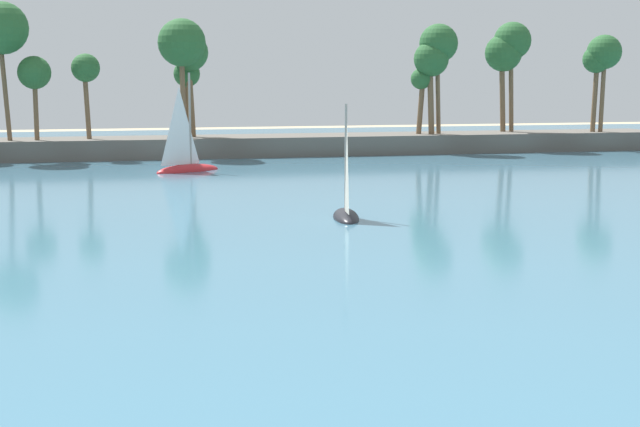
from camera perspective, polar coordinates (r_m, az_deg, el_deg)
name	(u,v)px	position (r m, az deg, el deg)	size (l,w,h in m)	color
sea	(131,181)	(67.09, -11.32, 1.95)	(220.00, 115.75, 0.06)	teal
palm_headland	(173,115)	(84.65, -8.83, 5.86)	(101.30, 6.13, 13.29)	#605B54
sailboat_mid_bay	(186,162)	(72.31, -8.04, 3.09)	(5.58, 4.10, 7.94)	red
sailboat_toward_headland	(346,207)	(48.54, 1.58, 0.37)	(2.02, 4.49, 6.28)	black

